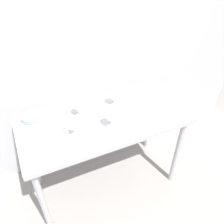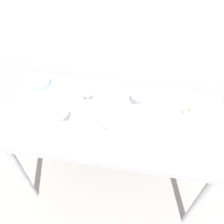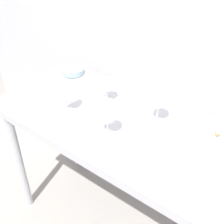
{
  "view_description": "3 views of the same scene",
  "coord_description": "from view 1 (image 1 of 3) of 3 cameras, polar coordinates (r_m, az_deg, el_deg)",
  "views": [
    {
      "loc": [
        -0.55,
        -1.4,
        2.22
      ],
      "look_at": [
        0.06,
        -0.02,
        0.95
      ],
      "focal_mm": 39.1,
      "sensor_mm": 36.0,
      "label": 1
    },
    {
      "loc": [
        0.15,
        -0.96,
        2.07
      ],
      "look_at": [
        0.0,
        -0.04,
        1.0
      ],
      "focal_mm": 38.6,
      "sensor_mm": 36.0,
      "label": 2
    },
    {
      "loc": [
        0.68,
        -0.97,
        1.78
      ],
      "look_at": [
        -0.06,
        -0.02,
        0.94
      ],
      "focal_mm": 46.36,
      "sensor_mm": 36.0,
      "label": 3
    }
  ],
  "objects": [
    {
      "name": "wine_glass_far_left",
      "position": [
        1.96,
        -7.86,
        1.44
      ],
      "size": [
        0.08,
        0.08,
        0.15
      ],
      "color": "white",
      "rests_on": "steel_counter"
    },
    {
      "name": "wine_glass_far_right",
      "position": [
        2.04,
        0.73,
        4.32
      ],
      "size": [
        0.09,
        0.09,
        0.18
      ],
      "color": "white",
      "rests_on": "steel_counter"
    },
    {
      "name": "wine_glass_near_left",
      "position": [
        1.77,
        -9.23,
        -2.77
      ],
      "size": [
        0.1,
        0.1,
        0.18
      ],
      "color": "white",
      "rests_on": "steel_counter"
    },
    {
      "name": "wine_glass_near_center",
      "position": [
        1.84,
        -0.21,
        -0.92
      ],
      "size": [
        0.09,
        0.09,
        0.16
      ],
      "color": "white",
      "rests_on": "steel_counter"
    },
    {
      "name": "decanter_funnel",
      "position": [
        2.18,
        8.68,
        3.94
      ],
      "size": [
        0.1,
        0.1,
        0.15
      ],
      "color": "silver",
      "rests_on": "steel_counter"
    },
    {
      "name": "tasting_sheet_upper",
      "position": [
        2.02,
        4.96,
        -0.93
      ],
      "size": [
        0.25,
        0.28,
        0.0
      ],
      "primitive_type": "cube",
      "rotation": [
        0.0,
        0.0,
        -0.26
      ],
      "color": "white",
      "rests_on": "steel_counter"
    },
    {
      "name": "tasting_sheet_lower",
      "position": [
        1.94,
        -12.87,
        -4.1
      ],
      "size": [
        0.22,
        0.27,
        0.0
      ],
      "primitive_type": "cube",
      "rotation": [
        0.0,
        0.0,
        -0.15
      ],
      "color": "white",
      "rests_on": "steel_counter"
    },
    {
      "name": "steel_counter",
      "position": [
        2.07,
        -1.8,
        -3.4
      ],
      "size": [
        1.4,
        0.65,
        0.9
      ],
      "color": "#B0B0B5",
      "rests_on": "ground_plane"
    },
    {
      "name": "back_wall",
      "position": [
        2.18,
        -7.29,
        14.78
      ],
      "size": [
        3.8,
        0.04,
        2.6
      ],
      "primitive_type": "cube",
      "color": "#B2B2B7",
      "rests_on": "ground_plane"
    },
    {
      "name": "ground_plane",
      "position": [
        2.68,
        -1.5,
        -15.72
      ],
      "size": [
        6.0,
        6.0,
        0.0
      ],
      "primitive_type": "plane",
      "color": "gray"
    },
    {
      "name": "tasting_bowl",
      "position": [
        2.07,
        -18.63,
        -1.13
      ],
      "size": [
        0.15,
        0.15,
        0.04
      ],
      "color": "beige",
      "rests_on": "steel_counter"
    }
  ]
}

